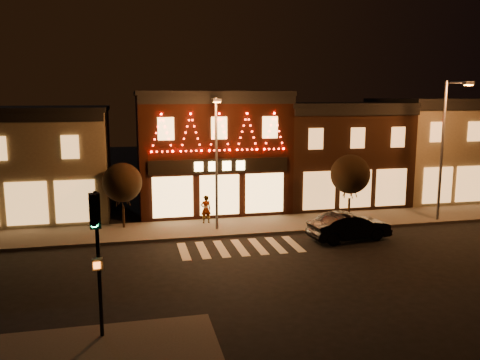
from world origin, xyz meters
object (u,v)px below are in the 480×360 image
object	(u,v)px
pedestrian	(206,209)
streetlamp_mid	(216,154)
traffic_signal_near	(96,237)
dark_sedan	(349,226)

from	to	relation	value
pedestrian	streetlamp_mid	bearing A→B (deg)	98.25
traffic_signal_near	dark_sedan	bearing A→B (deg)	28.99
streetlamp_mid	dark_sedan	world-z (taller)	streetlamp_mid
streetlamp_mid	dark_sedan	xyz separation A→B (m)	(6.97, -3.18, -3.93)
traffic_signal_near	pedestrian	size ratio (longest dim) A/B	2.77
streetlamp_mid	pedestrian	bearing A→B (deg)	95.49
dark_sedan	traffic_signal_near	bearing A→B (deg)	118.10
traffic_signal_near	pedestrian	world-z (taller)	traffic_signal_near
traffic_signal_near	dark_sedan	xyz separation A→B (m)	(13.01, 9.07, -2.82)
pedestrian	traffic_signal_near	bearing A→B (deg)	62.96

